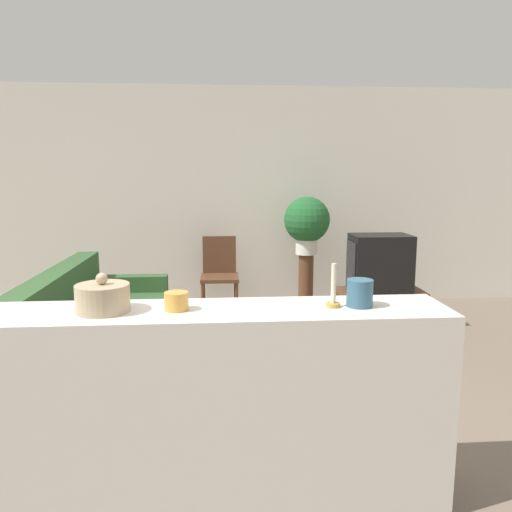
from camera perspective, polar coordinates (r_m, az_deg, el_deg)
ground_plane at (r=3.29m, az=-7.47°, el=-20.67°), size 14.00×14.00×0.00m
wall_back at (r=6.29m, az=-6.08°, el=6.66°), size 9.00×0.06×2.70m
couch at (r=4.44m, az=-17.63°, el=-8.66°), size 0.89×2.02×0.86m
tv_stand at (r=5.54m, az=13.79°, el=-5.90°), size 0.93×0.44×0.42m
television at (r=5.43m, az=13.93°, el=-0.74°), size 0.62×0.42×0.59m
wooden_chair at (r=5.90m, az=-4.19°, el=-1.74°), size 0.44×0.44×0.91m
plant_stand at (r=5.99m, az=5.71°, el=-3.11°), size 0.18×0.18×0.70m
potted_plant at (r=5.87m, az=5.83°, el=3.94°), size 0.54×0.54×0.68m
foreground_counter at (r=2.59m, az=-8.36°, el=-16.91°), size 2.59×0.44×1.01m
decorative_bowl at (r=2.45m, az=-17.12°, el=-4.57°), size 0.25×0.25×0.19m
candle_jar at (r=2.40m, az=-9.08°, el=-5.12°), size 0.11×0.11×0.09m
candlestick at (r=2.45m, az=8.83°, el=-4.25°), size 0.07×0.07×0.21m
coffee_tin at (r=2.48m, az=11.77°, el=-4.16°), size 0.13×0.13×0.13m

